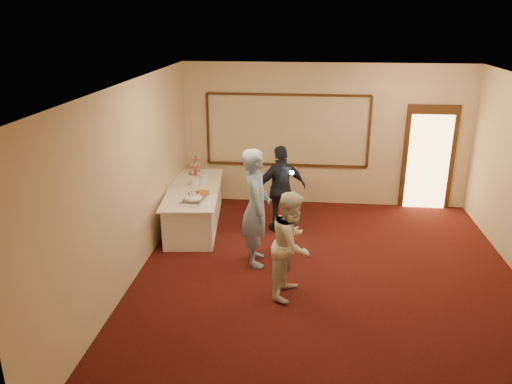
# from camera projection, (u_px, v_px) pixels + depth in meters

# --- Properties ---
(floor) EXTENTS (7.00, 7.00, 0.00)m
(floor) POSITION_uv_depth(u_px,v_px,m) (327.00, 282.00, 7.71)
(floor) COLOR black
(floor) RESTS_ON ground
(room_walls) EXTENTS (6.04, 7.04, 3.02)m
(room_walls) POSITION_uv_depth(u_px,v_px,m) (334.00, 156.00, 7.03)
(room_walls) COLOR beige
(room_walls) RESTS_ON floor
(wall_molding) EXTENTS (3.45, 0.04, 1.55)m
(wall_molding) POSITION_uv_depth(u_px,v_px,m) (287.00, 130.00, 10.50)
(wall_molding) COLOR #372310
(wall_molding) RESTS_ON room_walls
(doorway) EXTENTS (1.05, 0.07, 2.20)m
(doorway) POSITION_uv_depth(u_px,v_px,m) (428.00, 158.00, 10.38)
(doorway) COLOR #372310
(doorway) RESTS_ON floor
(buffet_table) EXTENTS (1.23, 2.60, 0.77)m
(buffet_table) POSITION_uv_depth(u_px,v_px,m) (195.00, 206.00, 9.68)
(buffet_table) COLOR white
(buffet_table) RESTS_ON floor
(pavlova_tray) EXTENTS (0.41, 0.55, 0.19)m
(pavlova_tray) POSITION_uv_depth(u_px,v_px,m) (193.00, 199.00, 8.74)
(pavlova_tray) COLOR silver
(pavlova_tray) RESTS_ON buffet_table
(cupcake_stand) EXTENTS (0.30, 0.30, 0.44)m
(cupcake_stand) POSITION_uv_depth(u_px,v_px,m) (196.00, 167.00, 10.35)
(cupcake_stand) COLOR #C44D72
(cupcake_stand) RESTS_ON buffet_table
(plate_stack_a) EXTENTS (0.18, 0.18, 0.15)m
(plate_stack_a) POSITION_uv_depth(u_px,v_px,m) (195.00, 182.00, 9.67)
(plate_stack_a) COLOR white
(plate_stack_a) RESTS_ON buffet_table
(plate_stack_b) EXTENTS (0.20, 0.20, 0.16)m
(plate_stack_b) POSITION_uv_depth(u_px,v_px,m) (203.00, 177.00, 9.92)
(plate_stack_b) COLOR white
(plate_stack_b) RESTS_ON buffet_table
(tart) EXTENTS (0.28, 0.28, 0.06)m
(tart) POSITION_uv_depth(u_px,v_px,m) (202.00, 193.00, 9.18)
(tart) COLOR white
(tart) RESTS_ON buffet_table
(man) EXTENTS (0.57, 0.77, 1.95)m
(man) POSITION_uv_depth(u_px,v_px,m) (256.00, 207.00, 8.02)
(man) COLOR #83AAD8
(man) RESTS_ON floor
(woman) EXTENTS (0.78, 0.90, 1.59)m
(woman) POSITION_uv_depth(u_px,v_px,m) (292.00, 245.00, 7.15)
(woman) COLOR white
(woman) RESTS_ON floor
(guest) EXTENTS (1.05, 0.77, 1.66)m
(guest) POSITION_uv_depth(u_px,v_px,m) (281.00, 189.00, 9.31)
(guest) COLOR black
(guest) RESTS_ON floor
(camera_flash) EXTENTS (0.08, 0.05, 0.05)m
(camera_flash) POSITION_uv_depth(u_px,v_px,m) (292.00, 173.00, 9.00)
(camera_flash) COLOR white
(camera_flash) RESTS_ON guest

